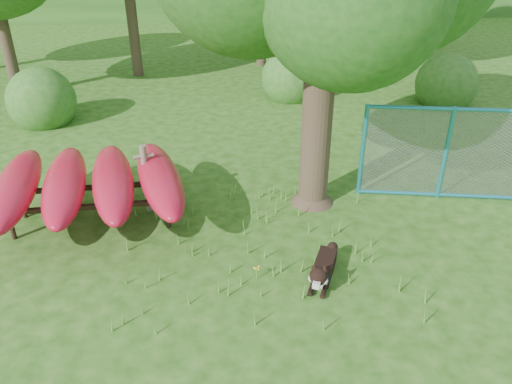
{
  "coord_description": "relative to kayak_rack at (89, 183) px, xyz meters",
  "views": [
    {
      "loc": [
        -0.46,
        -5.88,
        4.93
      ],
      "look_at": [
        0.2,
        1.2,
        1.0
      ],
      "focal_mm": 35.0,
      "sensor_mm": 36.0,
      "label": 1
    }
  ],
  "objects": [
    {
      "name": "ground",
      "position": [
        2.68,
        -2.14,
        -0.82
      ],
      "size": [
        80.0,
        80.0,
        0.0
      ],
      "primitive_type": "plane",
      "color": "#1F4B0F",
      "rests_on": "ground"
    },
    {
      "name": "wooden_post",
      "position": [
        0.95,
        0.35,
        -0.11
      ],
      "size": [
        0.36,
        0.18,
        1.34
      ],
      "rotation": [
        0.0,
        0.0,
        0.31
      ],
      "color": "#655D4B",
      "rests_on": "ground"
    },
    {
      "name": "kayak_rack",
      "position": [
        0.0,
        0.0,
        0.0
      ],
      "size": [
        3.69,
        3.27,
        1.07
      ],
      "rotation": [
        0.0,
        0.0,
        0.05
      ],
      "color": "black",
      "rests_on": "ground"
    },
    {
      "name": "husky_dog",
      "position": [
        3.8,
        -2.03,
        -0.63
      ],
      "size": [
        0.66,
        1.11,
        0.53
      ],
      "rotation": [
        0.0,
        0.0,
        -0.4
      ],
      "color": "black",
      "rests_on": "ground"
    },
    {
      "name": "fence_section",
      "position": [
        6.65,
        0.33,
        0.13
      ],
      "size": [
        3.19,
        0.68,
        3.15
      ],
      "rotation": [
        0.0,
        0.0,
        -0.18
      ],
      "color": "teal",
      "rests_on": "ground"
    },
    {
      "name": "wildflower_clump",
      "position": [
        2.8,
        -1.92,
        -0.63
      ],
      "size": [
        0.11,
        0.09,
        0.23
      ],
      "rotation": [
        0.0,
        0.0,
        0.16
      ],
      "color": "#579430",
      "rests_on": "ground"
    },
    {
      "name": "shrub_left",
      "position": [
        -2.32,
        5.36,
        -0.82
      ],
      "size": [
        1.8,
        1.8,
        1.8
      ],
      "primitive_type": "sphere",
      "color": "#2A5F1E",
      "rests_on": "ground"
    },
    {
      "name": "shrub_right",
      "position": [
        9.18,
        5.86,
        -0.82
      ],
      "size": [
        1.8,
        1.8,
        1.8
      ],
      "primitive_type": "sphere",
      "color": "#2A5F1E",
      "rests_on": "ground"
    },
    {
      "name": "shrub_mid",
      "position": [
        4.68,
        6.86,
        -0.82
      ],
      "size": [
        1.8,
        1.8,
        1.8
      ],
      "primitive_type": "sphere",
      "color": "#2A5F1E",
      "rests_on": "ground"
    }
  ]
}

